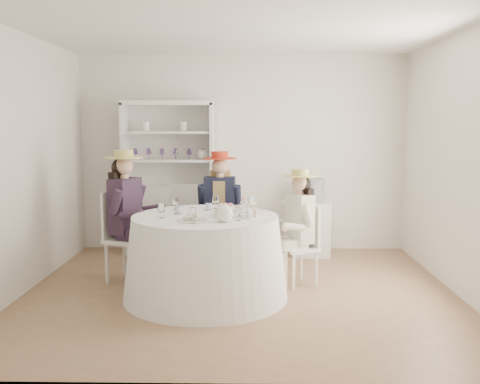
{
  "coord_description": "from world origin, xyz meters",
  "views": [
    {
      "loc": [
        0.1,
        -5.45,
        1.76
      ],
      "look_at": [
        0.0,
        0.1,
        1.05
      ],
      "focal_mm": 40.0,
      "sensor_mm": 36.0,
      "label": 1
    }
  ],
  "objects": [
    {
      "name": "stemware_set",
      "position": [
        -0.35,
        -0.16,
        0.92
      ],
      "size": [
        0.92,
        0.96,
        0.15
      ],
      "color": "white",
      "rests_on": "tea_table"
    },
    {
      "name": "hutch",
      "position": [
        -0.99,
        1.77,
        0.73
      ],
      "size": [
        1.35,
        0.8,
        2.06
      ],
      "rotation": [
        0.0,
        0.0,
        0.3
      ],
      "color": "silver",
      "rests_on": "ground"
    },
    {
      "name": "teacup_b",
      "position": [
        -0.33,
        0.15,
        0.88
      ],
      "size": [
        0.08,
        0.08,
        0.07
      ],
      "primitive_type": "imported",
      "rotation": [
        0.0,
        0.0,
        -0.09
      ],
      "color": "white",
      "rests_on": "tea_table"
    },
    {
      "name": "hatbox",
      "position": [
        0.94,
        1.64,
        0.88
      ],
      "size": [
        0.37,
        0.37,
        0.31
      ],
      "primitive_type": "cylinder",
      "rotation": [
        0.0,
        0.0,
        -0.26
      ],
      "color": "black",
      "rests_on": "side_table"
    },
    {
      "name": "ceiling",
      "position": [
        0.0,
        0.0,
        2.7
      ],
      "size": [
        4.5,
        4.5,
        0.0
      ],
      "primitive_type": "plane",
      "rotation": [
        3.14,
        0.0,
        0.0
      ],
      "color": "white",
      "rests_on": "wall_back"
    },
    {
      "name": "guest_left",
      "position": [
        -1.26,
        0.38,
        0.83
      ],
      "size": [
        0.61,
        0.56,
        1.48
      ],
      "rotation": [
        0.0,
        0.0,
        1.2
      ],
      "color": "silver",
      "rests_on": "ground"
    },
    {
      "name": "guest_mid",
      "position": [
        -0.26,
        0.9,
        0.81
      ],
      "size": [
        0.52,
        0.54,
        1.43
      ],
      "rotation": [
        0.0,
        0.0,
        -0.04
      ],
      "color": "silver",
      "rests_on": "ground"
    },
    {
      "name": "wall_right",
      "position": [
        2.25,
        0.0,
        1.35
      ],
      "size": [
        0.0,
        4.5,
        4.5
      ],
      "primitive_type": "plane",
      "rotation": [
        1.57,
        0.0,
        -1.57
      ],
      "color": "silver",
      "rests_on": "ground"
    },
    {
      "name": "guest_right",
      "position": [
        0.62,
        0.27,
        0.72
      ],
      "size": [
        0.54,
        0.5,
        1.28
      ],
      "rotation": [
        0.0,
        0.0,
        -1.06
      ],
      "color": "silver",
      "rests_on": "ground"
    },
    {
      "name": "sandwich_plate",
      "position": [
        -0.44,
        -0.46,
        0.86
      ],
      "size": [
        0.29,
        0.29,
        0.06
      ],
      "rotation": [
        0.0,
        0.0,
        -0.03
      ],
      "color": "white",
      "rests_on": "tea_table"
    },
    {
      "name": "wall_left",
      "position": [
        -2.25,
        0.0,
        1.35
      ],
      "size": [
        0.0,
        4.5,
        4.5
      ],
      "primitive_type": "plane",
      "rotation": [
        1.57,
        0.0,
        1.57
      ],
      "color": "silver",
      "rests_on": "ground"
    },
    {
      "name": "flower_bowl",
      "position": [
        -0.11,
        -0.17,
        0.87
      ],
      "size": [
        0.25,
        0.25,
        0.06
      ],
      "primitive_type": "imported",
      "rotation": [
        0.0,
        0.0,
        -0.09
      ],
      "color": "white",
      "rests_on": "tea_table"
    },
    {
      "name": "ground",
      "position": [
        0.0,
        0.0,
        0.0
      ],
      "size": [
        4.5,
        4.5,
        0.0
      ],
      "primitive_type": "plane",
      "color": "brown",
      "rests_on": "ground"
    },
    {
      "name": "flower_arrangement",
      "position": [
        -0.14,
        -0.23,
        0.93
      ],
      "size": [
        0.18,
        0.18,
        0.07
      ],
      "rotation": [
        0.0,
        0.0,
        -0.22
      ],
      "color": "pink",
      "rests_on": "tea_table"
    },
    {
      "name": "teacup_a",
      "position": [
        -0.63,
        -0.1,
        0.88
      ],
      "size": [
        0.11,
        0.11,
        0.07
      ],
      "primitive_type": "imported",
      "rotation": [
        0.0,
        0.0,
        -0.25
      ],
      "color": "white",
      "rests_on": "tea_table"
    },
    {
      "name": "tea_table",
      "position": [
        -0.35,
        -0.16,
        0.42
      ],
      "size": [
        1.67,
        1.67,
        0.84
      ],
      "rotation": [
        0.0,
        0.0,
        0.13
      ],
      "color": "white",
      "rests_on": "ground"
    },
    {
      "name": "table_teapot",
      "position": [
        -0.13,
        -0.5,
        0.92
      ],
      "size": [
        0.23,
        0.17,
        0.18
      ],
      "rotation": [
        0.0,
        0.0,
        0.21
      ],
      "color": "white",
      "rests_on": "tea_table"
    },
    {
      "name": "cupcake_stand",
      "position": [
        0.09,
        -0.26,
        0.92
      ],
      "size": [
        0.22,
        0.22,
        0.2
      ],
      "rotation": [
        0.0,
        0.0,
        -0.07
      ],
      "color": "white",
      "rests_on": "tea_table"
    },
    {
      "name": "spare_chair",
      "position": [
        -0.73,
        1.44,
        0.53
      ],
      "size": [
        0.46,
        0.46,
        0.99
      ],
      "rotation": [
        0.0,
        0.0,
        2.99
      ],
      "color": "silver",
      "rests_on": "ground"
    },
    {
      "name": "wall_front",
      "position": [
        0.0,
        -2.0,
        1.35
      ],
      "size": [
        4.5,
        0.0,
        4.5
      ],
      "primitive_type": "plane",
      "rotation": [
        -1.57,
        0.0,
        0.0
      ],
      "color": "silver",
      "rests_on": "ground"
    },
    {
      "name": "teacup_c",
      "position": [
        -0.09,
        -0.07,
        0.88
      ],
      "size": [
        0.12,
        0.12,
        0.07
      ],
      "primitive_type": "imported",
      "rotation": [
        0.0,
        0.0,
        0.39
      ],
      "color": "white",
      "rests_on": "tea_table"
    },
    {
      "name": "side_table",
      "position": [
        0.94,
        1.64,
        0.36
      ],
      "size": [
        0.5,
        0.5,
        0.73
      ],
      "primitive_type": "cube",
      "rotation": [
        0.0,
        0.0,
        -0.07
      ],
      "color": "silver",
      "rests_on": "ground"
    },
    {
      "name": "wall_back",
      "position": [
        0.0,
        2.0,
        1.35
      ],
      "size": [
        4.5,
        0.0,
        4.5
      ],
      "primitive_type": "plane",
      "rotation": [
        1.57,
        0.0,
        0.0
      ],
      "color": "silver",
      "rests_on": "ground"
    }
  ]
}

